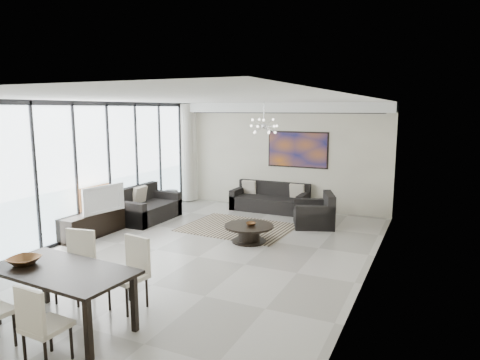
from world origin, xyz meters
The scene contains 19 objects.
room_shell centered at (0.46, 0.00, 1.45)m, with size 6.00×9.00×2.90m.
window_wall centered at (-2.86, 0.00, 1.47)m, with size 0.37×8.95×2.90m.
soffit centered at (0.00, 4.30, 2.77)m, with size 5.98×0.40×0.26m, color white.
painting centered at (0.50, 4.47, 1.65)m, with size 1.68×0.04×0.98m, color #AF5918.
chandelier centered at (0.30, 2.50, 2.35)m, with size 0.66×0.66×0.71m.
rug centered at (-0.17, 2.11, 0.01)m, with size 2.44×1.87×0.01m, color black.
coffee_table centered at (0.49, 1.24, 0.20)m, with size 1.02×1.02×0.36m.
bowl_coffee centered at (0.54, 1.23, 0.39)m, with size 0.21×0.21×0.07m, color brown.
sofa_main centered at (-0.12, 4.07, 0.25)m, with size 2.06×0.84×0.75m.
loveseat centered at (-2.55, 1.80, 0.28)m, with size 0.93×1.66×0.83m.
armchair centered at (1.42, 3.02, 0.27)m, with size 1.17×1.19×0.79m.
side_table centered at (-2.65, 3.05, 0.35)m, with size 0.38×0.38×0.52m.
tv_console centered at (-2.76, 0.24, 0.26)m, with size 0.47×1.69×0.53m, color black.
television centered at (-2.60, 0.31, 0.82)m, with size 1.03×0.14×0.59m, color gray.
dining_table centered at (-0.18, -2.99, 0.69)m, with size 1.92×1.05×0.78m.
dining_chair_se centered at (0.25, -3.70, 0.52)m, with size 0.44×0.44×0.92m.
dining_chair_nw centered at (-0.69, -2.25, 0.58)m, with size 0.53×0.53×1.00m.
dining_chair_ne centered at (0.21, -2.13, 0.57)m, with size 0.52×0.52×0.99m.
bowl_dining centered at (-0.74, -3.06, 0.83)m, with size 0.38×0.38×0.09m, color brown.
Camera 1 is at (3.93, -6.61, 2.73)m, focal length 32.00 mm.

